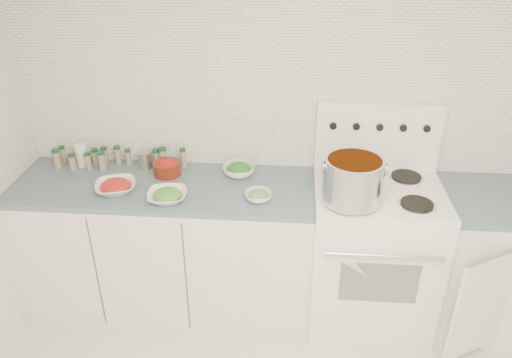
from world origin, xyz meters
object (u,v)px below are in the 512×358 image
at_px(stove, 371,248).
at_px(stock_pot, 353,179).
at_px(bowl_tomato, 116,186).
at_px(bowl_snowpea, 167,196).

distance_m(stove, stock_pot, 0.64).
relative_size(stock_pot, bowl_tomato, 1.18).
height_order(stove, bowl_snowpea, stove).
relative_size(bowl_tomato, bowl_snowpea, 1.18).
bearing_deg(bowl_snowpea, bowl_tomato, 166.61).
bearing_deg(bowl_tomato, stock_pot, -2.79).
distance_m(stove, bowl_tomato, 1.62).
xyz_separation_m(stock_pot, bowl_tomato, (-1.38, 0.07, -0.15)).
bearing_deg(bowl_tomato, stove, 3.63).
xyz_separation_m(bowl_tomato, bowl_snowpea, (0.33, -0.08, -0.00)).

